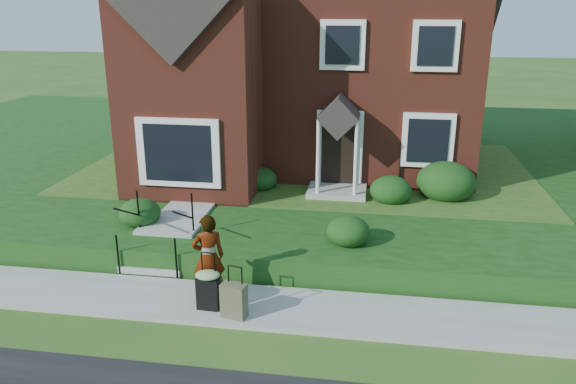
% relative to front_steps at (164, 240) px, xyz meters
% --- Properties ---
extents(ground, '(120.00, 120.00, 0.00)m').
position_rel_front_steps_xyz_m(ground, '(2.50, -1.84, -0.47)').
color(ground, '#2D5119').
rests_on(ground, ground).
extents(sidewalk, '(60.00, 1.60, 0.08)m').
position_rel_front_steps_xyz_m(sidewalk, '(2.50, -1.84, -0.43)').
color(sidewalk, '#9E9B93').
rests_on(sidewalk, ground).
extents(terrace, '(44.00, 20.00, 0.60)m').
position_rel_front_steps_xyz_m(terrace, '(6.50, 9.06, -0.17)').
color(terrace, '#163E10').
rests_on(terrace, ground).
extents(walkway, '(1.20, 6.00, 0.06)m').
position_rel_front_steps_xyz_m(walkway, '(0.00, 3.16, 0.16)').
color(walkway, '#9E9B93').
rests_on(walkway, terrace).
extents(main_house, '(10.40, 10.20, 9.40)m').
position_rel_front_steps_xyz_m(main_house, '(2.29, 7.76, 4.79)').
color(main_house, maroon).
rests_on(main_house, terrace).
extents(front_steps, '(1.40, 2.02, 1.50)m').
position_rel_front_steps_xyz_m(front_steps, '(0.00, 0.00, 0.00)').
color(front_steps, '#9E9B93').
rests_on(front_steps, ground).
extents(foundation_shrubs, '(9.63, 4.82, 1.11)m').
position_rel_front_steps_xyz_m(foundation_shrubs, '(2.71, 3.10, 0.61)').
color(foundation_shrubs, '#133710').
rests_on(foundation_shrubs, terrace).
extents(woman, '(0.75, 0.64, 1.74)m').
position_rel_front_steps_xyz_m(woman, '(1.58, -1.69, 0.47)').
color(woman, '#999999').
rests_on(woman, sidewalk).
extents(suitcase_black, '(0.49, 0.41, 1.14)m').
position_rel_front_steps_xyz_m(suitcase_black, '(1.69, -2.12, 0.05)').
color(suitcase_black, black).
rests_on(suitcase_black, sidewalk).
extents(suitcase_olive, '(0.51, 0.36, 1.00)m').
position_rel_front_steps_xyz_m(suitcase_olive, '(2.24, -2.34, -0.06)').
color(suitcase_olive, brown).
rests_on(suitcase_olive, sidewalk).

